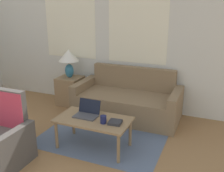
% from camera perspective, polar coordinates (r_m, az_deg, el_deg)
% --- Properties ---
extents(wall_back, '(6.54, 0.06, 2.60)m').
position_cam_1_polar(wall_back, '(5.05, -1.19, 10.27)').
color(wall_back, silver).
rests_on(wall_back, ground_plane).
extents(rug, '(1.85, 1.86, 0.01)m').
position_cam_1_polar(rug, '(4.30, -0.55, -9.43)').
color(rug, slate).
rests_on(rug, ground_plane).
extents(couch, '(1.83, 0.85, 0.85)m').
position_cam_1_polar(couch, '(4.70, 3.47, -3.49)').
color(couch, '#846B4C').
rests_on(couch, ground_plane).
extents(side_table, '(0.45, 0.45, 0.56)m').
position_cam_1_polar(side_table, '(5.30, -9.04, -1.01)').
color(side_table, '#937551').
rests_on(side_table, ground_plane).
extents(table_lamp, '(0.39, 0.39, 0.55)m').
position_cam_1_polar(table_lamp, '(5.13, -9.40, 5.99)').
color(table_lamp, teal).
rests_on(table_lamp, side_table).
extents(coffee_table, '(1.03, 0.56, 0.44)m').
position_cam_1_polar(coffee_table, '(3.67, -4.07, -7.82)').
color(coffee_table, '#8E704C').
rests_on(coffee_table, ground_plane).
extents(laptop, '(0.33, 0.26, 0.21)m').
position_cam_1_polar(laptop, '(3.73, -5.42, -5.74)').
color(laptop, '#47474C').
rests_on(laptop, coffee_table).
extents(cup_navy, '(0.08, 0.08, 0.11)m').
position_cam_1_polar(cup_navy, '(3.49, -1.90, -7.30)').
color(cup_navy, '#191E4C').
rests_on(cup_navy, coffee_table).
extents(book_red, '(0.18, 0.18, 0.04)m').
position_cam_1_polar(book_red, '(3.50, 0.69, -7.90)').
color(book_red, '#2D2D33').
rests_on(book_red, coffee_table).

